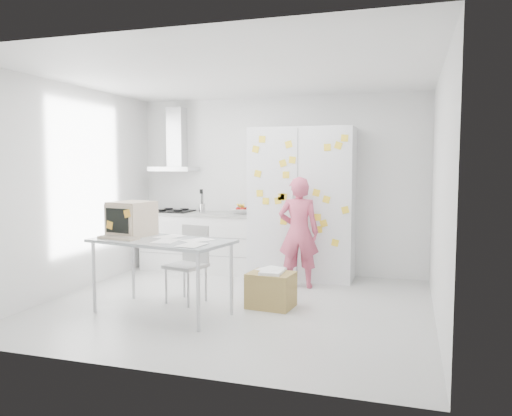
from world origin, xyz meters
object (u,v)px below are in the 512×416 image
(chair, at_px, (190,259))
(person, at_px, (299,232))
(desk, at_px, (142,228))
(cardboard_box, at_px, (271,289))

(chair, bearing_deg, person, 58.35)
(person, xyz_separation_m, desk, (-1.50, -1.54, 0.18))
(desk, relative_size, chair, 1.80)
(person, height_order, cardboard_box, person)
(person, bearing_deg, desk, 39.16)
(desk, xyz_separation_m, chair, (0.38, 0.46, -0.41))
(cardboard_box, bearing_deg, person, 84.70)
(cardboard_box, bearing_deg, desk, -160.73)
(person, distance_m, cardboard_box, 1.18)
(chair, xyz_separation_m, cardboard_box, (1.02, 0.03, -0.31))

